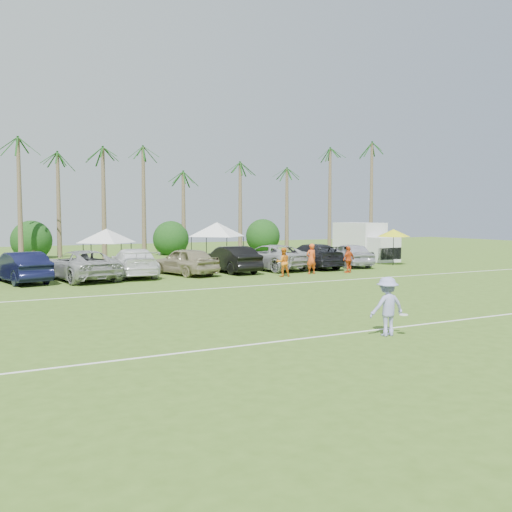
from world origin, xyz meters
name	(u,v)px	position (x,y,z in m)	size (l,w,h in m)	color
ground	(411,344)	(0.00, 0.00, 0.00)	(120.00, 120.00, 0.00)	#41621D
field_lines	(275,305)	(0.00, 8.00, 0.01)	(80.00, 12.10, 0.01)	white
palm_tree_3	(4,135)	(-8.00, 38.00, 10.06)	(2.40, 2.40, 11.90)	brown
palm_tree_4	(57,170)	(-4.00, 38.00, 7.48)	(2.40, 2.40, 8.90)	brown
palm_tree_5	(105,161)	(0.00, 38.00, 8.35)	(2.40, 2.40, 9.90)	brown
palm_tree_6	(150,154)	(4.00, 38.00, 9.21)	(2.40, 2.40, 10.90)	brown
palm_tree_7	(191,147)	(8.00, 38.00, 10.06)	(2.40, 2.40, 11.90)	brown
palm_tree_8	(240,176)	(13.00, 38.00, 7.48)	(2.40, 2.40, 8.90)	brown
palm_tree_9	(284,169)	(18.00, 38.00, 8.35)	(2.40, 2.40, 9.90)	brown
palm_tree_10	(325,163)	(23.00, 38.00, 9.21)	(2.40, 2.40, 10.90)	brown
palm_tree_11	(356,156)	(27.00, 38.00, 10.06)	(2.40, 2.40, 11.90)	brown
bush_tree_1	(32,238)	(-6.00, 39.00, 1.80)	(4.00, 4.00, 4.00)	brown
bush_tree_2	(168,235)	(6.00, 39.00, 1.80)	(4.00, 4.00, 4.00)	brown
bush_tree_3	(262,234)	(16.00, 39.00, 1.80)	(4.00, 4.00, 4.00)	brown
sideline_player_a	(311,259)	(8.16, 17.77, 0.96)	(0.70, 0.46, 1.91)	#EB501A
sideline_player_b	(283,262)	(5.81, 17.24, 0.87)	(0.85, 0.66, 1.74)	orange
sideline_player_c	(349,259)	(10.67, 17.23, 0.86)	(1.01, 0.42, 1.72)	#D44917
box_truck	(365,240)	(18.22, 25.09, 1.64)	(2.47, 6.02, 3.07)	silver
canopy_tent_left	(106,229)	(-2.72, 26.00, 2.79)	(4.02, 4.02, 3.25)	black
canopy_tent_right	(217,222)	(5.67, 26.80, 3.16)	(4.55, 4.55, 3.69)	black
market_umbrella	(394,233)	(16.86, 20.10, 2.39)	(2.39, 2.39, 2.66)	black
frisbee_player	(387,306)	(0.12, 1.18, 0.91)	(1.23, 0.85, 1.82)	#9797D6
parked_car_1	(21,267)	(-8.49, 21.17, 0.85)	(1.80, 5.17, 1.70)	#111433
parked_car_2	(81,265)	(-5.36, 20.93, 0.85)	(2.83, 6.13, 1.70)	#A1A1A1
parked_car_3	(133,263)	(-2.22, 21.37, 0.85)	(2.39, 5.87, 1.70)	white
parked_car_4	(185,261)	(0.91, 20.86, 0.85)	(2.01, 5.00, 1.70)	tan
parked_car_5	(231,259)	(4.05, 20.93, 0.85)	(1.80, 5.17, 1.70)	black
parked_car_6	(270,257)	(7.19, 21.35, 0.85)	(2.83, 6.13, 1.70)	#AFB0B1
parked_car_7	(311,256)	(10.32, 21.06, 0.85)	(2.39, 5.87, 1.70)	black
parked_car_8	(349,255)	(13.46, 20.86, 0.85)	(2.01, 5.00, 1.70)	#B8B7C4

